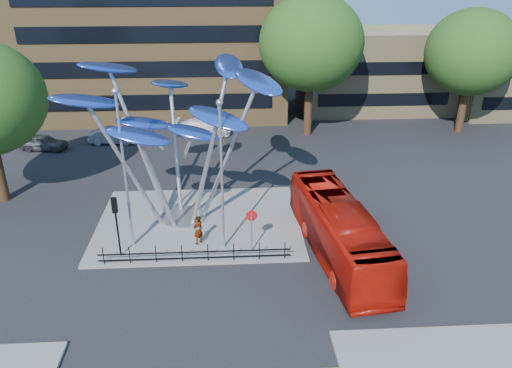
{
  "coord_description": "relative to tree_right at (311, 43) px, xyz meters",
  "views": [
    {
      "loc": [
        0.89,
        -20.48,
        14.74
      ],
      "look_at": [
        2.32,
        4.0,
        3.45
      ],
      "focal_mm": 35.0,
      "sensor_mm": 36.0,
      "label": 1
    }
  ],
  "objects": [
    {
      "name": "parked_car_left",
      "position": [
        -22.39,
        -2.68,
        -7.39
      ],
      "size": [
        3.98,
        2.08,
        1.29
      ],
      "primitive_type": "imported",
      "rotation": [
        0.0,
        0.0,
        1.42
      ],
      "color": "#42454A",
      "rests_on": "ground"
    },
    {
      "name": "pedestrian_railing_front",
      "position": [
        -9.0,
        -20.3,
        -7.48
      ],
      "size": [
        10.0,
        0.06,
        1.0
      ],
      "color": "black",
      "rests_on": "traffic_island"
    },
    {
      "name": "low_building_near",
      "position": [
        8.0,
        8.0,
        -4.04
      ],
      "size": [
        15.0,
        8.0,
        8.0
      ],
      "primitive_type": "cube",
      "color": "tan",
      "rests_on": "ground"
    },
    {
      "name": "parked_car_mid",
      "position": [
        -16.92,
        -1.38,
        -7.36
      ],
      "size": [
        4.17,
        1.58,
        1.36
      ],
      "primitive_type": "imported",
      "rotation": [
        0.0,
        0.0,
        1.54
      ],
      "color": "#999BA0",
      "rests_on": "ground"
    },
    {
      "name": "tree_far",
      "position": [
        14.0,
        0.0,
        -0.93
      ],
      "size": [
        8.0,
        8.0,
        10.81
      ],
      "color": "black",
      "rests_on": "ground"
    },
    {
      "name": "pedestrian",
      "position": [
        -8.9,
        -18.54,
        -7.03
      ],
      "size": [
        0.74,
        0.72,
        1.71
      ],
      "primitive_type": "imported",
      "rotation": [
        0.0,
        0.0,
        3.88
      ],
      "color": "gray",
      "rests_on": "traffic_island"
    },
    {
      "name": "tree_right",
      "position": [
        0.0,
        0.0,
        0.0
      ],
      "size": [
        8.8,
        8.8,
        12.11
      ],
      "color": "black",
      "rests_on": "ground"
    },
    {
      "name": "traffic_light_island",
      "position": [
        -13.0,
        -19.5,
        -5.42
      ],
      "size": [
        0.28,
        0.18,
        3.42
      ],
      "color": "black",
      "rests_on": "traffic_island"
    },
    {
      "name": "traffic_island",
      "position": [
        -9.0,
        -16.0,
        -7.96
      ],
      "size": [
        12.0,
        9.0,
        0.15
      ],
      "primitive_type": "cube",
      "color": "slate",
      "rests_on": "ground"
    },
    {
      "name": "street_lamp_right",
      "position": [
        -7.5,
        -19.0,
        -2.94
      ],
      "size": [
        0.36,
        0.36,
        8.3
      ],
      "color": "#9EA0A5",
      "rests_on": "traffic_island"
    },
    {
      "name": "parked_car_right",
      "position": [
        -9.35,
        0.35,
        -7.32
      ],
      "size": [
        5.06,
        2.34,
        1.43
      ],
      "primitive_type": "imported",
      "rotation": [
        0.0,
        0.0,
        1.5
      ],
      "color": "white",
      "rests_on": "ground"
    },
    {
      "name": "no_entry_sign_island",
      "position": [
        -6.0,
        -19.48,
        -6.22
      ],
      "size": [
        0.6,
        0.1,
        2.45
      ],
      "color": "#9EA0A5",
      "rests_on": "traffic_island"
    },
    {
      "name": "ground",
      "position": [
        -8.0,
        -22.0,
        -8.04
      ],
      "size": [
        120.0,
        120.0,
        0.0
      ],
      "primitive_type": "plane",
      "color": "black",
      "rests_on": "ground"
    },
    {
      "name": "red_bus",
      "position": [
        -1.4,
        -19.88,
        -6.51
      ],
      "size": [
        3.9,
        11.16,
        3.04
      ],
      "primitive_type": "imported",
      "rotation": [
        0.0,
        0.0,
        0.12
      ],
      "color": "#B21208",
      "rests_on": "ground"
    },
    {
      "name": "street_lamp_left",
      "position": [
        -12.5,
        -18.5,
        -2.68
      ],
      "size": [
        0.36,
        0.36,
        8.8
      ],
      "color": "#9EA0A5",
      "rests_on": "traffic_island"
    },
    {
      "name": "leaf_sculpture",
      "position": [
        -10.07,
        -15.32,
        -1.16
      ],
      "size": [
        12.72,
        9.54,
        9.51
      ],
      "color": "#9EA0A5",
      "rests_on": "traffic_island"
    }
  ]
}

